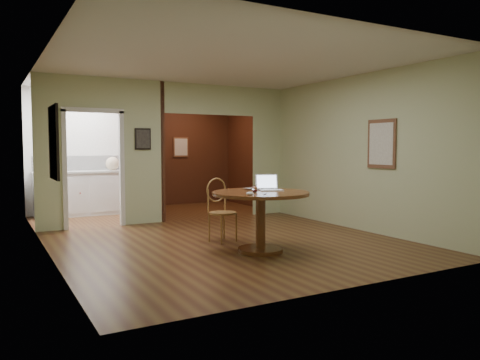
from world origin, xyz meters
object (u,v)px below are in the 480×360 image
chair (220,206)px  open_laptop (269,186)px  dining_table (261,207)px  closed_laptop (256,189)px

chair → open_laptop: 0.96m
open_laptop → chair: bearing=136.5°
dining_table → chair: 0.95m
dining_table → open_laptop: open_laptop is taller
chair → open_laptop: (0.37, -0.80, 0.35)m
chair → dining_table: bearing=-93.4°
open_laptop → closed_laptop: (-0.10, 0.19, -0.05)m
chair → closed_laptop: chair is taller
chair → open_laptop: bearing=-77.9°
chair → closed_laptop: size_ratio=2.71×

